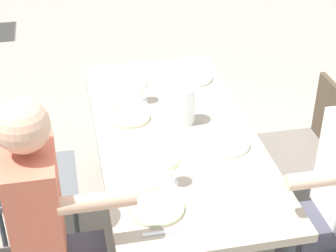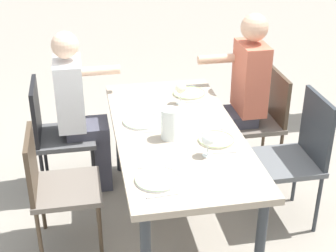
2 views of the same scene
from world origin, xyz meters
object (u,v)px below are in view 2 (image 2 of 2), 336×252
(plate_3, at_px, (157,179))
(chair_west_south, at_px, (55,130))
(chair_west_north, at_px, (262,116))
(diner_woman_green, at_px, (80,109))
(dining_table, at_px, (177,140))
(plate_2, at_px, (216,140))
(water_pitcher, at_px, (170,125))
(chair_mid_south, at_px, (54,183))
(wine_glass_0, at_px, (181,89))
(diner_man_white, at_px, (242,92))
(plate_1, at_px, (141,121))
(wine_glass_2, at_px, (208,140))
(chair_mid_north, at_px, (298,152))
(plate_0, at_px, (189,93))

(plate_3, bearing_deg, chair_west_south, -152.48)
(chair_west_north, relative_size, diner_woman_green, 0.67)
(dining_table, height_order, plate_2, plate_2)
(water_pitcher, bearing_deg, chair_mid_south, -89.59)
(chair_west_north, height_order, chair_mid_south, chair_west_north)
(wine_glass_0, bearing_deg, dining_table, -14.78)
(wine_glass_0, xyz_separation_m, plate_2, (0.60, 0.11, -0.11))
(chair_west_south, distance_m, diner_woman_green, 0.26)
(diner_man_white, bearing_deg, chair_west_north, 89.12)
(diner_man_white, bearing_deg, plate_1, -63.50)
(chair_west_south, height_order, wine_glass_0, wine_glass_0)
(chair_west_north, height_order, diner_woman_green, diner_woman_green)
(chair_west_north, distance_m, chair_mid_south, 1.79)
(dining_table, relative_size, chair_mid_south, 2.02)
(chair_west_north, bearing_deg, wine_glass_2, -36.94)
(chair_mid_north, xyz_separation_m, diner_woman_green, (-0.69, -1.46, 0.13))
(chair_west_north, bearing_deg, dining_table, -54.47)
(dining_table, bearing_deg, plate_1, -127.36)
(plate_0, height_order, wine_glass_2, wine_glass_2)
(chair_west_north, height_order, plate_0, chair_west_north)
(diner_woman_green, distance_m, wine_glass_0, 0.78)
(water_pitcher, bearing_deg, dining_table, 143.49)
(chair_west_north, xyz_separation_m, wine_glass_2, (0.94, -0.71, 0.36))
(chair_west_north, relative_size, plate_1, 3.34)
(chair_mid_north, height_order, plate_2, chair_mid_north)
(diner_woman_green, bearing_deg, plate_3, 18.97)
(dining_table, xyz_separation_m, plate_2, (0.19, 0.22, 0.08))
(chair_west_south, bearing_deg, plate_3, 27.52)
(plate_2, bearing_deg, wine_glass_0, -169.98)
(chair_mid_south, bearing_deg, diner_woman_green, 163.82)
(plate_0, relative_size, water_pitcher, 1.20)
(plate_2, distance_m, wine_glass_2, 0.22)
(plate_1, height_order, wine_glass_2, wine_glass_2)
(plate_3, bearing_deg, dining_table, 158.24)
(dining_table, distance_m, chair_west_north, 1.03)
(dining_table, bearing_deg, plate_0, 159.94)
(diner_man_white, bearing_deg, diner_woman_green, -90.01)
(wine_glass_2, bearing_deg, diner_woman_green, -141.91)
(water_pitcher, bearing_deg, chair_west_north, 127.32)
(chair_mid_south, xyz_separation_m, diner_woman_green, (-0.69, 0.20, 0.19))
(chair_west_south, bearing_deg, plate_2, 53.46)
(chair_west_north, height_order, water_pitcher, water_pitcher)
(dining_table, xyz_separation_m, plate_0, (-0.58, 0.21, 0.08))
(diner_woman_green, bearing_deg, dining_table, 46.53)
(chair_mid_north, xyz_separation_m, plate_1, (-0.26, -1.05, 0.20))
(chair_west_south, height_order, chair_mid_south, chair_west_south)
(chair_mid_south, bearing_deg, chair_west_north, 112.58)
(water_pitcher, bearing_deg, diner_woman_green, -140.82)
(chair_mid_north, bearing_deg, diner_woman_green, -115.32)
(dining_table, xyz_separation_m, chair_west_north, (-0.59, 0.83, -0.17))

